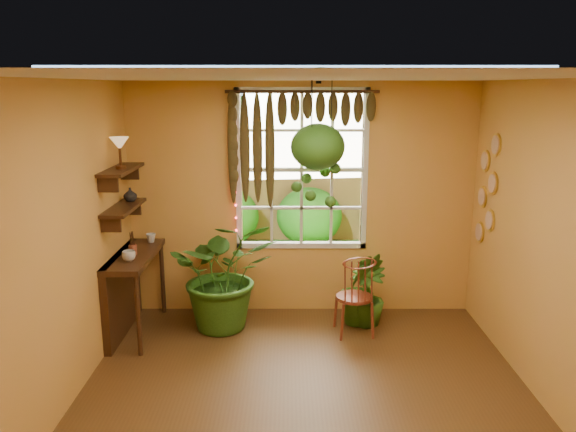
# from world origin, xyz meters

# --- Properties ---
(floor) EXTENTS (4.50, 4.50, 0.00)m
(floor) POSITION_xyz_m (0.00, 0.00, 0.00)
(floor) COLOR #513317
(floor) RESTS_ON ground
(ceiling) EXTENTS (4.50, 4.50, 0.00)m
(ceiling) POSITION_xyz_m (0.00, 0.00, 2.70)
(ceiling) COLOR silver
(ceiling) RESTS_ON wall_back
(wall_back) EXTENTS (4.00, 0.00, 4.00)m
(wall_back) POSITION_xyz_m (0.00, 2.25, 1.35)
(wall_back) COLOR #D49248
(wall_back) RESTS_ON floor
(wall_left) EXTENTS (0.00, 4.50, 4.50)m
(wall_left) POSITION_xyz_m (-2.00, 0.00, 1.35)
(wall_left) COLOR #D49248
(wall_left) RESTS_ON floor
(wall_right) EXTENTS (0.00, 4.50, 4.50)m
(wall_right) POSITION_xyz_m (2.00, 0.00, 1.35)
(wall_right) COLOR #D49248
(wall_right) RESTS_ON floor
(window) EXTENTS (1.52, 0.10, 1.86)m
(window) POSITION_xyz_m (0.00, 2.28, 1.70)
(window) COLOR silver
(window) RESTS_ON wall_back
(valance_vine) EXTENTS (1.70, 0.12, 1.10)m
(valance_vine) POSITION_xyz_m (-0.08, 2.16, 2.28)
(valance_vine) COLOR #3E2211
(valance_vine) RESTS_ON window
(string_lights) EXTENTS (0.03, 0.03, 1.54)m
(string_lights) POSITION_xyz_m (-0.76, 2.19, 1.75)
(string_lights) COLOR #FF2633
(string_lights) RESTS_ON window
(wall_plates) EXTENTS (0.04, 0.32, 1.10)m
(wall_plates) POSITION_xyz_m (1.98, 1.79, 1.55)
(wall_plates) COLOR #F9E9CC
(wall_plates) RESTS_ON wall_right
(counter_ledge) EXTENTS (0.40, 1.20, 0.90)m
(counter_ledge) POSITION_xyz_m (-1.91, 1.60, 0.55)
(counter_ledge) COLOR #3E2211
(counter_ledge) RESTS_ON floor
(shelf_lower) EXTENTS (0.25, 0.90, 0.04)m
(shelf_lower) POSITION_xyz_m (-1.88, 1.60, 1.40)
(shelf_lower) COLOR #3E2211
(shelf_lower) RESTS_ON wall_left
(shelf_upper) EXTENTS (0.25, 0.90, 0.04)m
(shelf_upper) POSITION_xyz_m (-1.88, 1.60, 1.80)
(shelf_upper) COLOR #3E2211
(shelf_upper) RESTS_ON wall_left
(backyard) EXTENTS (14.00, 10.00, 12.00)m
(backyard) POSITION_xyz_m (0.24, 6.87, 1.28)
(backyard) COLOR #1F5D1A
(backyard) RESTS_ON ground
(windsor_chair) EXTENTS (0.44, 0.46, 1.05)m
(windsor_chair) POSITION_xyz_m (0.56, 1.55, 0.30)
(windsor_chair) COLOR brown
(windsor_chair) RESTS_ON floor
(potted_plant_left) EXTENTS (1.28, 1.16, 1.26)m
(potted_plant_left) POSITION_xyz_m (-0.86, 1.73, 0.63)
(potted_plant_left) COLOR #204A13
(potted_plant_left) RESTS_ON floor
(potted_plant_mid) EXTENTS (0.47, 0.38, 0.86)m
(potted_plant_mid) POSITION_xyz_m (0.67, 1.82, 0.43)
(potted_plant_mid) COLOR #204A13
(potted_plant_mid) RESTS_ON floor
(potted_plant_right) EXTENTS (0.48, 0.48, 0.71)m
(potted_plant_right) POSITION_xyz_m (0.73, 1.81, 0.35)
(potted_plant_right) COLOR #204A13
(potted_plant_right) RESTS_ON floor
(hanging_basket) EXTENTS (0.60, 0.60, 1.37)m
(hanging_basket) POSITION_xyz_m (0.17, 2.02, 1.91)
(hanging_basket) COLOR black
(hanging_basket) RESTS_ON ceiling
(cup_a) EXTENTS (0.15, 0.15, 0.11)m
(cup_a) POSITION_xyz_m (-1.78, 1.34, 0.95)
(cup_a) COLOR silver
(cup_a) RESTS_ON counter_ledge
(cup_b) EXTENTS (0.13, 0.13, 0.10)m
(cup_b) POSITION_xyz_m (-1.72, 2.03, 0.95)
(cup_b) COLOR beige
(cup_b) RESTS_ON counter_ledge
(brush_jar) EXTENTS (0.09, 0.09, 0.32)m
(brush_jar) POSITION_xyz_m (-1.80, 1.56, 1.02)
(brush_jar) COLOR brown
(brush_jar) RESTS_ON counter_ledge
(shelf_vase) EXTENTS (0.18, 0.18, 0.15)m
(shelf_vase) POSITION_xyz_m (-1.87, 1.84, 1.49)
(shelf_vase) COLOR #B2AD99
(shelf_vase) RESTS_ON shelf_lower
(tiffany_lamp) EXTENTS (0.19, 0.19, 0.32)m
(tiffany_lamp) POSITION_xyz_m (-1.86, 1.54, 2.06)
(tiffany_lamp) COLOR #553018
(tiffany_lamp) RESTS_ON shelf_upper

